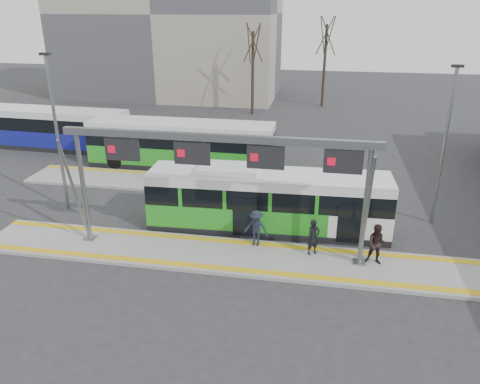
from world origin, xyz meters
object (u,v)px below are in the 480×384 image
object	(u,v)px
gantry	(220,160)
passenger_b	(377,245)
passenger_a	(313,237)
hero_bus	(267,201)
passenger_c	(256,228)

from	to	relation	value
gantry	passenger_b	xyz separation A→B (m)	(6.49, 0.12, -3.28)
passenger_a	hero_bus	bearing A→B (deg)	100.52
passenger_b	passenger_c	xyz separation A→B (m)	(-5.08, 0.65, -0.03)
gantry	passenger_b	bearing A→B (deg)	1.10
gantry	passenger_a	distance (m)	5.17
hero_bus	passenger_a	world-z (taller)	hero_bus
passenger_c	hero_bus	bearing A→B (deg)	92.16
passenger_a	passenger_c	xyz separation A→B (m)	(-2.51, 0.32, 0.04)
hero_bus	passenger_c	size ratio (longest dim) A/B	6.79
passenger_a	passenger_b	bearing A→B (deg)	-40.80
gantry	hero_bus	bearing A→B (deg)	60.00
gantry	passenger_c	bearing A→B (deg)	29.03
hero_bus	passenger_b	world-z (taller)	hero_bus
passenger_c	gantry	bearing A→B (deg)	-142.57
gantry	passenger_b	distance (m)	7.27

